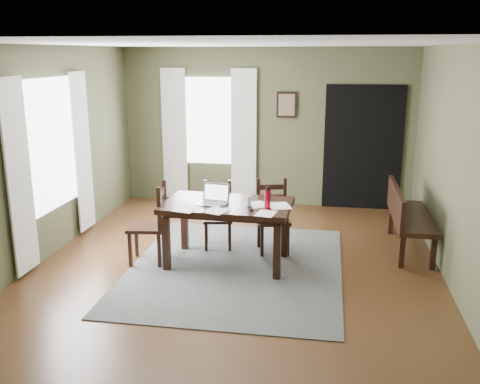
% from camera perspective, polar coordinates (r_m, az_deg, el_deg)
% --- Properties ---
extents(ground, '(5.00, 6.00, 0.01)m').
position_cam_1_polar(ground, '(6.75, -0.43, -8.09)').
color(ground, '#492C16').
extents(room_shell, '(5.02, 6.02, 2.71)m').
position_cam_1_polar(room_shell, '(6.28, -0.46, 7.31)').
color(room_shell, '#4B4D32').
rests_on(room_shell, ground).
extents(rug, '(2.60, 3.20, 0.01)m').
position_cam_1_polar(rug, '(6.75, -0.43, -8.01)').
color(rug, '#474747').
rests_on(rug, ground).
extents(dining_table, '(1.61, 1.01, 0.79)m').
position_cam_1_polar(dining_table, '(6.65, -1.36, -1.99)').
color(dining_table, black).
rests_on(dining_table, rug).
extents(chair_end, '(0.51, 0.51, 1.03)m').
position_cam_1_polar(chair_end, '(6.84, -9.45, -3.44)').
color(chair_end, black).
rests_on(chair_end, rug).
extents(chair_back_left, '(0.47, 0.47, 0.90)m').
position_cam_1_polar(chair_back_left, '(7.32, -2.39, -2.53)').
color(chair_back_left, black).
rests_on(chair_back_left, rug).
extents(chair_back_right, '(0.51, 0.51, 0.96)m').
position_cam_1_polar(chair_back_right, '(7.16, 3.51, -2.68)').
color(chair_back_right, black).
rests_on(chair_back_right, rug).
extents(bench, '(0.49, 1.54, 0.87)m').
position_cam_1_polar(bench, '(7.51, 17.29, -2.17)').
color(bench, black).
rests_on(bench, ground).
extents(laptop, '(0.38, 0.32, 0.24)m').
position_cam_1_polar(laptop, '(6.60, -2.75, -0.69)').
color(laptop, '#B7B7BC').
rests_on(laptop, dining_table).
extents(computer_mouse, '(0.08, 0.11, 0.04)m').
position_cam_1_polar(computer_mouse, '(6.45, -1.82, -1.45)').
color(computer_mouse, '#3F3F42').
rests_on(computer_mouse, dining_table).
extents(tv_remote, '(0.10, 0.17, 0.02)m').
position_cam_1_polar(tv_remote, '(6.35, 1.12, -1.79)').
color(tv_remote, black).
rests_on(tv_remote, dining_table).
extents(drinking_glass, '(0.08, 0.08, 0.14)m').
position_cam_1_polar(drinking_glass, '(6.47, 0.94, -0.95)').
color(drinking_glass, silver).
rests_on(drinking_glass, dining_table).
extents(water_bottle, '(0.09, 0.09, 0.26)m').
position_cam_1_polar(water_bottle, '(6.38, 2.95, -0.69)').
color(water_bottle, '#AD0D28').
rests_on(water_bottle, dining_table).
extents(paper_a, '(0.32, 0.37, 0.00)m').
position_cam_1_polar(paper_a, '(6.40, -5.68, -1.79)').
color(paper_a, white).
rests_on(paper_a, dining_table).
extents(paper_b, '(0.26, 0.31, 0.00)m').
position_cam_1_polar(paper_b, '(6.19, 2.77, -2.30)').
color(paper_b, white).
rests_on(paper_b, dining_table).
extents(paper_c, '(0.35, 0.37, 0.00)m').
position_cam_1_polar(paper_c, '(6.55, 1.90, -1.34)').
color(paper_c, white).
rests_on(paper_c, dining_table).
extents(paper_d, '(0.34, 0.39, 0.00)m').
position_cam_1_polar(paper_d, '(6.51, 4.24, -1.48)').
color(paper_d, white).
rests_on(paper_d, dining_table).
extents(paper_e, '(0.33, 0.37, 0.00)m').
position_cam_1_polar(paper_e, '(6.31, -2.47, -1.97)').
color(paper_e, white).
rests_on(paper_e, dining_table).
extents(window_left, '(0.01, 1.30, 1.70)m').
position_cam_1_polar(window_left, '(7.35, -19.56, 4.77)').
color(window_left, white).
rests_on(window_left, ground).
extents(window_back, '(1.00, 0.01, 1.50)m').
position_cam_1_polar(window_back, '(9.41, -3.34, 7.58)').
color(window_back, white).
rests_on(window_back, ground).
extents(curtain_left_near, '(0.03, 0.48, 2.30)m').
position_cam_1_polar(curtain_left_near, '(6.69, -22.50, 1.40)').
color(curtain_left_near, silver).
rests_on(curtain_left_near, ground).
extents(curtain_left_far, '(0.03, 0.48, 2.30)m').
position_cam_1_polar(curtain_left_far, '(8.09, -16.45, 4.06)').
color(curtain_left_far, silver).
rests_on(curtain_left_far, ground).
extents(curtain_back_left, '(0.44, 0.03, 2.30)m').
position_cam_1_polar(curtain_back_left, '(9.57, -7.00, 6.11)').
color(curtain_back_left, silver).
rests_on(curtain_back_left, ground).
extents(curtain_back_right, '(0.44, 0.03, 2.30)m').
position_cam_1_polar(curtain_back_right, '(9.29, 0.39, 5.96)').
color(curtain_back_right, silver).
rests_on(curtain_back_right, ground).
extents(framed_picture, '(0.34, 0.03, 0.44)m').
position_cam_1_polar(framed_picture, '(9.17, 5.00, 9.25)').
color(framed_picture, black).
rests_on(framed_picture, ground).
extents(doorway_back, '(1.30, 0.03, 2.10)m').
position_cam_1_polar(doorway_back, '(9.25, 12.98, 4.60)').
color(doorway_back, black).
rests_on(doorway_back, ground).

